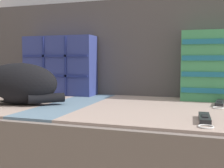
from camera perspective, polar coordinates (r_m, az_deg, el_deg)
name	(u,v)px	position (r m, az deg, el deg)	size (l,w,h in m)	color
couch	(116,141)	(1.37, 0.80, -11.44)	(1.94, 0.92, 0.36)	brown
sofa_backrest	(135,48)	(1.70, 4.75, 7.28)	(1.90, 0.14, 0.56)	#474242
throw_pillow_quilted	(60,66)	(1.71, -10.54, 3.70)	(0.43, 0.14, 0.35)	navy
sleeping_cat	(15,85)	(1.38, -19.15, -0.19)	(0.43, 0.25, 0.19)	black
game_remote_near	(220,104)	(1.37, 21.06, -3.73)	(0.06, 0.19, 0.02)	black
game_remote_far	(205,119)	(1.00, 18.30, -6.73)	(0.05, 0.20, 0.02)	black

